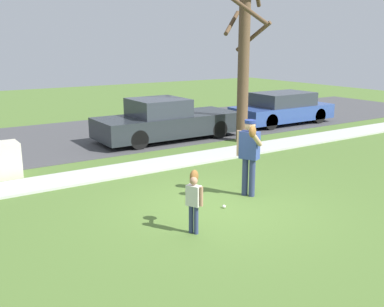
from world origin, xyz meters
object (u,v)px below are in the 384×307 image
Objects in this scene: utility_cabinet at (7,160)px; street_tree_near at (244,57)px; person_child at (194,195)px; parked_pickup_dark at (166,121)px; person_adult at (249,150)px; baseball at (224,206)px; parked_wagon_blue at (282,109)px.

utility_cabinet is 8.23m from street_tree_near.
person_child is at bearing -69.04° from utility_cabinet.
utility_cabinet is 6.00m from parked_pickup_dark.
person_adult reaches higher than parked_pickup_dark.
utility_cabinet reaches higher than baseball.
person_adult is 0.34× the size of parked_pickup_dark.
parked_wagon_blue reaches higher than baseball.
person_child is 1.22× the size of utility_cabinet.
person_adult reaches higher than utility_cabinet.
street_tree_near is (7.85, 0.05, 2.47)m from utility_cabinet.
person_adult is at bearing 18.94° from baseball.
baseball is at bearing 2.84° from person_child.
utility_cabinet is (-3.33, 4.91, 0.42)m from baseball.
person_adult is at bearing -127.83° from street_tree_near.
utility_cabinet is at bearing -171.04° from parked_wagon_blue.
baseball is 0.08× the size of utility_cabinet.
parked_pickup_dark reaches higher than utility_cabinet.
person_child is 8.13m from parked_pickup_dark.
parked_wagon_blue is (5.76, 0.09, -0.01)m from parked_pickup_dark.
person_child is at bearing -141.77° from parked_wagon_blue.
person_adult is 6.16m from street_tree_near.
person_adult is 2.36m from person_child.
baseball is at bearing -7.02° from person_adult.
baseball is at bearing -110.00° from parked_pickup_dark.
parked_wagon_blue is at bearing -164.49° from person_adult.
street_tree_near is 1.23× the size of parked_wagon_blue.
baseball is (-0.92, -0.32, -1.05)m from person_adult.
parked_wagon_blue is (8.17, 6.72, 0.62)m from baseball.
person_child is at bearing -1.27° from person_adult.
person_adult reaches higher than parked_wagon_blue.
utility_cabinet is 11.64m from parked_wagon_blue.
person_adult is 1.57× the size of person_child.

